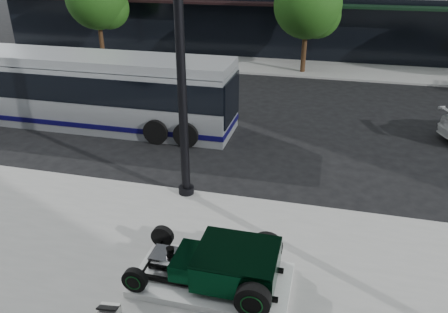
# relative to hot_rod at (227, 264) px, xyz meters

# --- Properties ---
(ground) EXTENTS (120.00, 120.00, 0.00)m
(ground) POSITION_rel_hot_rod_xyz_m (-0.98, 5.75, -0.70)
(ground) COLOR black
(ground) RESTS_ON ground
(sidewalk_far) EXTENTS (70.00, 4.00, 0.12)m
(sidewalk_far) POSITION_rel_hot_rod_xyz_m (-0.98, 19.75, -0.64)
(sidewalk_far) COLOR gray
(sidewalk_far) RESTS_ON ground
(street_trees) EXTENTS (29.80, 3.80, 5.70)m
(street_trees) POSITION_rel_hot_rod_xyz_m (0.17, 18.82, 3.07)
(street_trees) COLOR black
(street_trees) RESTS_ON sidewalk_far
(display_plinth) EXTENTS (3.40, 1.80, 0.15)m
(display_plinth) POSITION_rel_hot_rod_xyz_m (-0.33, -0.00, -0.50)
(display_plinth) COLOR silver
(display_plinth) RESTS_ON sidewalk_near
(hot_rod) EXTENTS (3.22, 2.00, 0.81)m
(hot_rod) POSITION_rel_hot_rod_xyz_m (0.00, 0.00, 0.00)
(hot_rod) COLOR black
(hot_rod) RESTS_ON display_plinth
(info_plaque) EXTENTS (0.43, 0.35, 0.31)m
(info_plaque) POSITION_rel_hot_rod_xyz_m (-2.06, -1.44, -0.45)
(info_plaque) COLOR silver
(info_plaque) RESTS_ON sidewalk_near
(lamppost) EXTENTS (0.46, 0.46, 8.34)m
(lamppost) POSITION_rel_hot_rod_xyz_m (-2.13, 3.55, 3.28)
(lamppost) COLOR black
(lamppost) RESTS_ON sidewalk_near
(transit_bus) EXTENTS (12.12, 2.88, 2.92)m
(transit_bus) POSITION_rel_hot_rod_xyz_m (-7.87, 8.32, 0.79)
(transit_bus) COLOR #ADB2B7
(transit_bus) RESTS_ON ground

